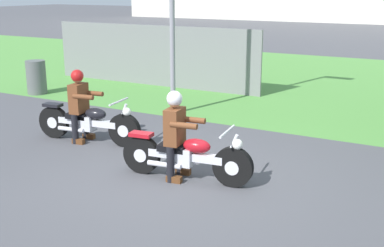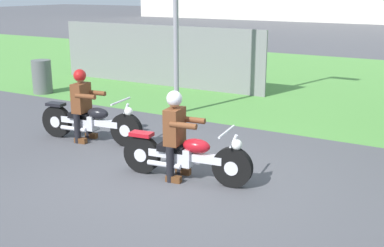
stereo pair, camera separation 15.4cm
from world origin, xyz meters
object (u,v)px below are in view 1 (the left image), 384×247
at_px(motorcycle_lead, 186,156).
at_px(rider_follow, 80,100).
at_px(motorcycle_follow, 88,122).
at_px(trash_can, 36,77).
at_px(rider_lead, 176,128).

bearing_deg(motorcycle_lead, rider_follow, 157.71).
relative_size(motorcycle_follow, rider_follow, 1.58).
relative_size(motorcycle_lead, trash_can, 2.28).
distance_m(rider_lead, motorcycle_follow, 2.57).
distance_m(rider_lead, trash_can, 7.49).
xyz_separation_m(motorcycle_follow, rider_follow, (-0.17, -0.02, 0.43)).
xyz_separation_m(rider_follow, trash_can, (-4.02, 2.77, -0.35)).
bearing_deg(rider_follow, trash_can, 138.34).
bearing_deg(rider_lead, motorcycle_lead, -0.87).
distance_m(motorcycle_follow, trash_can, 5.01).
distance_m(motorcycle_lead, trash_can, 7.62).
height_order(rider_lead, trash_can, rider_lead).
bearing_deg(motorcycle_follow, motorcycle_lead, -23.61).
bearing_deg(motorcycle_lead, trash_can, 145.45).
bearing_deg(trash_can, rider_follow, -34.63).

